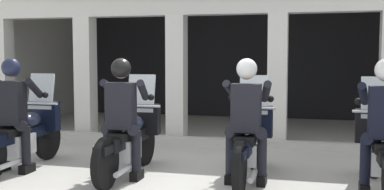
{
  "coord_description": "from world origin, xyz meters",
  "views": [
    {
      "loc": [
        1.62,
        -6.0,
        1.62
      ],
      "look_at": [
        0.0,
        0.35,
        1.08
      ],
      "focal_mm": 45.09,
      "sensor_mm": 36.0,
      "label": 1
    }
  ],
  "objects_px": {
    "motorcycle_far_left": "(26,133)",
    "police_officer_center_right": "(247,110)",
    "police_officer_far_left": "(13,105)",
    "motorcycle_far_right": "(380,148)",
    "motorcycle_center_right": "(249,141)",
    "motorcycle_center_left": "(130,138)",
    "police_officer_center_left": "(122,108)"
  },
  "relations": [
    {
      "from": "police_officer_center_left",
      "to": "motorcycle_center_left",
      "type": "bearing_deg",
      "value": 83.66
    },
    {
      "from": "police_officer_center_left",
      "to": "police_officer_center_right",
      "type": "bearing_deg",
      "value": -0.61
    },
    {
      "from": "motorcycle_center_left",
      "to": "police_officer_center_right",
      "type": "bearing_deg",
      "value": -10.7
    },
    {
      "from": "motorcycle_far_left",
      "to": "motorcycle_center_right",
      "type": "distance_m",
      "value": 3.22
    },
    {
      "from": "motorcycle_far_left",
      "to": "police_officer_center_right",
      "type": "height_order",
      "value": "police_officer_center_right"
    },
    {
      "from": "police_officer_center_left",
      "to": "motorcycle_center_right",
      "type": "bearing_deg",
      "value": 9.14
    },
    {
      "from": "motorcycle_center_right",
      "to": "police_officer_center_right",
      "type": "height_order",
      "value": "police_officer_center_right"
    },
    {
      "from": "police_officer_far_left",
      "to": "motorcycle_center_left",
      "type": "relative_size",
      "value": 0.78
    },
    {
      "from": "police_officer_far_left",
      "to": "motorcycle_center_right",
      "type": "bearing_deg",
      "value": 2.57
    },
    {
      "from": "motorcycle_center_right",
      "to": "police_officer_center_left",
      "type": "bearing_deg",
      "value": -174.3
    },
    {
      "from": "police_officer_far_left",
      "to": "police_officer_center_right",
      "type": "bearing_deg",
      "value": -2.43
    },
    {
      "from": "motorcycle_far_right",
      "to": "motorcycle_far_left",
      "type": "bearing_deg",
      "value": 170.51
    },
    {
      "from": "police_officer_center_left",
      "to": "motorcycle_far_right",
      "type": "xyz_separation_m",
      "value": [
        3.22,
        0.35,
        -0.44
      ]
    },
    {
      "from": "police_officer_far_left",
      "to": "police_officer_center_left",
      "type": "bearing_deg",
      "value": -4.8
    },
    {
      "from": "motorcycle_far_right",
      "to": "motorcycle_center_right",
      "type": "bearing_deg",
      "value": 166.3
    },
    {
      "from": "motorcycle_far_left",
      "to": "police_officer_far_left",
      "type": "xyz_separation_m",
      "value": [
        -0.0,
        -0.28,
        0.44
      ]
    },
    {
      "from": "motorcycle_far_left",
      "to": "police_officer_center_right",
      "type": "relative_size",
      "value": 1.29
    },
    {
      "from": "police_officer_center_left",
      "to": "motorcycle_far_right",
      "type": "bearing_deg",
      "value": 0.09
    },
    {
      "from": "police_officer_center_right",
      "to": "motorcycle_far_right",
      "type": "distance_m",
      "value": 1.68
    },
    {
      "from": "motorcycle_far_left",
      "to": "motorcycle_center_left",
      "type": "height_order",
      "value": "same"
    },
    {
      "from": "motorcycle_far_left",
      "to": "police_officer_far_left",
      "type": "height_order",
      "value": "police_officer_far_left"
    },
    {
      "from": "police_officer_center_left",
      "to": "motorcycle_center_right",
      "type": "xyz_separation_m",
      "value": [
        1.61,
        0.44,
        -0.44
      ]
    },
    {
      "from": "motorcycle_center_right",
      "to": "police_officer_far_left",
      "type": "bearing_deg",
      "value": 178.6
    },
    {
      "from": "police_officer_center_right",
      "to": "motorcycle_far_right",
      "type": "height_order",
      "value": "police_officer_center_right"
    },
    {
      "from": "motorcycle_far_left",
      "to": "motorcycle_center_right",
      "type": "bearing_deg",
      "value": -2.43
    },
    {
      "from": "motorcycle_center_left",
      "to": "police_officer_center_right",
      "type": "distance_m",
      "value": 1.67
    },
    {
      "from": "police_officer_far_left",
      "to": "motorcycle_far_right",
      "type": "bearing_deg",
      "value": -1.18
    },
    {
      "from": "motorcycle_center_left",
      "to": "police_officer_center_left",
      "type": "bearing_deg",
      "value": -96.34
    },
    {
      "from": "police_officer_far_left",
      "to": "motorcycle_center_right",
      "type": "height_order",
      "value": "police_officer_far_left"
    },
    {
      "from": "motorcycle_center_right",
      "to": "police_officer_center_right",
      "type": "relative_size",
      "value": 1.29
    },
    {
      "from": "police_officer_center_left",
      "to": "motorcycle_far_right",
      "type": "relative_size",
      "value": 0.78
    },
    {
      "from": "motorcycle_far_left",
      "to": "police_officer_center_right",
      "type": "xyz_separation_m",
      "value": [
        3.21,
        -0.11,
        0.44
      ]
    }
  ]
}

